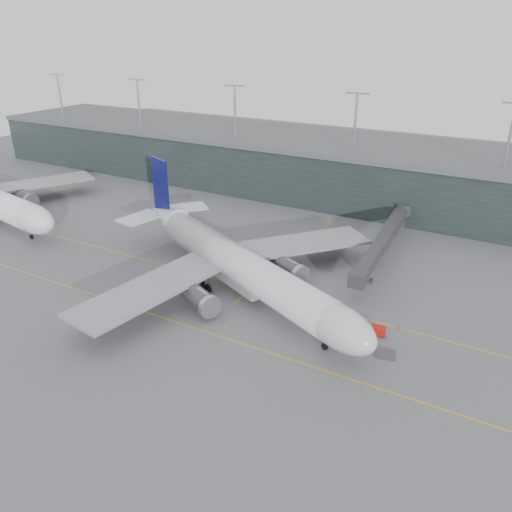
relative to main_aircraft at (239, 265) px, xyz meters
The scene contains 17 objects.
ground 8.40m from the main_aircraft, 119.39° to the left, with size 320.00×320.00×0.00m, color #5A5A5F.
taxiline_a 6.36m from the main_aircraft, 151.55° to the left, with size 160.00×0.25×0.02m, color gold.
taxiline_b 15.50m from the main_aircraft, 102.83° to the right, with size 160.00×0.25×0.02m, color gold.
taxiline_lead_main 26.33m from the main_aircraft, 86.10° to the left, with size 0.25×60.00×0.02m, color gold.
taxiline_lead_adj 82.54m from the main_aircraft, 161.78° to the left, with size 0.25×60.00×0.02m, color gold.
terminal 63.88m from the main_aircraft, 92.91° to the left, with size 240.00×36.00×29.00m.
main_aircraft is the anchor object (origin of this frame).
jet_bridge 33.90m from the main_aircraft, 55.59° to the left, with size 5.14×43.13×5.82m.
gse_cart 26.90m from the main_aircraft, ahead, with size 2.37×1.71×1.48m.
baggage_dolly 30.03m from the main_aircraft, 12.46° to the right, with size 2.88×2.30×0.29m, color #3B3B41.
uld_a 18.24m from the main_aircraft, 112.18° to the left, with size 2.80×2.58×2.05m.
uld_b 19.23m from the main_aircraft, 111.94° to the left, with size 2.12×1.92×1.59m.
uld_c 16.64m from the main_aircraft, 96.38° to the left, with size 2.34×2.07×1.80m.
cone_nose 29.42m from the main_aircraft, ahead, with size 0.45×0.45×0.71m, color red.
cone_wing_stbd 13.38m from the main_aircraft, 69.87° to the right, with size 0.46×0.46×0.74m, color #EA540D.
cone_wing_port 19.73m from the main_aircraft, 67.71° to the left, with size 0.43×0.43×0.69m, color orange.
cone_tail 12.87m from the main_aircraft, 157.94° to the right, with size 0.40×0.40×0.64m, color orange.
Camera 1 is at (45.11, -74.23, 43.91)m, focal length 35.00 mm.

